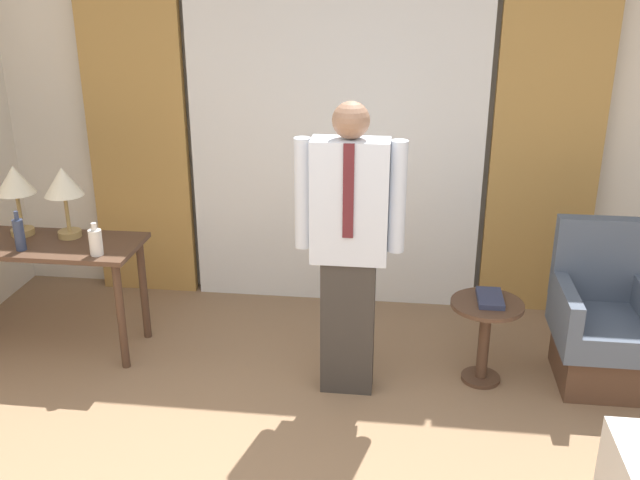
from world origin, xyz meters
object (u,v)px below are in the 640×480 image
bottle_near_edge (96,242)px  book (490,298)px  bottle_by_lamp (19,234)px  table_lamp_right (63,186)px  side_table (485,328)px  armchair (601,327)px  table_lamp_left (15,184)px  person (349,242)px  desk (40,259)px

bottle_near_edge → book: bottle_near_edge is taller
bottle_by_lamp → table_lamp_right: bearing=52.5°
side_table → book: book is taller
bottle_near_edge → armchair: 2.99m
bottle_by_lamp → side_table: bearing=1.2°
table_lamp_left → side_table: table_lamp_left is taller
person → armchair: person is taller
table_lamp_left → bottle_by_lamp: size_ratio=1.84×
bottle_near_edge → person: (1.49, -0.10, 0.11)m
table_lamp_left → bottle_near_edge: 0.70m
bottle_near_edge → table_lamp_left: bearing=156.2°
desk → bottle_by_lamp: size_ratio=5.17×
person → table_lamp_left: bearing=170.1°
table_lamp_left → side_table: 2.97m
bottle_by_lamp → armchair: bearing=2.7°
table_lamp_left → side_table: (2.87, -0.19, -0.70)m
table_lamp_left → bottle_near_edge: bearing=-23.8°
bottle_by_lamp → person: 1.97m
armchair → table_lamp_left: bearing=178.6°
table_lamp_left → table_lamp_right: bearing=0.0°
table_lamp_right → bottle_by_lamp: table_lamp_right is taller
table_lamp_left → side_table: bearing=-3.8°
table_lamp_left → book: size_ratio=1.74×
person → side_table: person is taller
armchair → side_table: bearing=-171.3°
armchair → book: (-0.66, -0.07, 0.18)m
table_lamp_left → armchair: size_ratio=0.48×
armchair → side_table: (-0.67, -0.10, 0.01)m
desk → bottle_near_edge: bearing=-18.7°
bottle_by_lamp → armchair: 3.46m
armchair → book: armchair is taller
table_lamp_left → bottle_by_lamp: bearing=-63.5°
bottle_by_lamp → person: size_ratio=0.15×
bottle_near_edge → desk: bearing=161.3°
bottle_near_edge → book: (2.29, 0.10, -0.28)m
table_lamp_right → armchair: table_lamp_right is taller
bottle_by_lamp → person: bearing=-3.4°
table_lamp_right → book: table_lamp_right is taller
table_lamp_left → bottle_near_edge: size_ratio=2.26×
bottle_by_lamp → table_lamp_left: bearing=116.5°
table_lamp_left → bottle_near_edge: table_lamp_left is taller
table_lamp_right → armchair: size_ratio=0.48×
desk → side_table: desk is taller
desk → book: bearing=-1.0°
bottle_near_edge → side_table: bottle_near_edge is taller
bottle_by_lamp → side_table: (2.75, 0.06, -0.47)m
table_lamp_left → person: person is taller
table_lamp_left → bottle_near_edge: (0.60, -0.27, -0.25)m
armchair → book: size_ratio=3.66×
bottle_near_edge → side_table: size_ratio=0.39×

